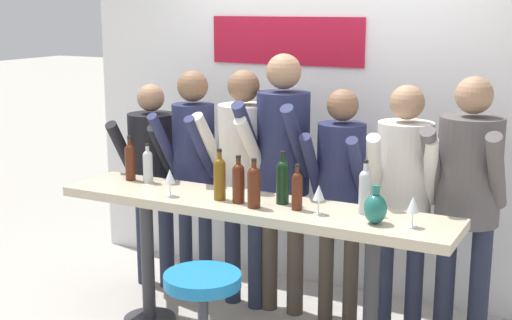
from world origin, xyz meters
name	(u,v)px	position (x,y,z in m)	size (l,w,h in m)	color
back_wall	(326,108)	(0.00, 1.24, 1.39)	(4.17, 0.12, 2.78)	white
tasting_table	(250,226)	(0.00, 0.00, 0.81)	(2.57, 0.52, 0.96)	beige
bar_stool	(203,313)	(0.02, -0.61, 0.47)	(0.45, 0.45, 0.70)	#333338
person_far_left	(152,164)	(-1.14, 0.56, 0.97)	(0.47, 0.55, 1.58)	#23283D
person_left	(193,158)	(-0.73, 0.50, 1.07)	(0.38, 0.52, 1.70)	#23283D
person_center_left	(243,163)	(-0.35, 0.54, 1.07)	(0.46, 0.56, 1.72)	#23283D
person_center	(282,155)	(-0.05, 0.57, 1.15)	(0.44, 0.57, 1.84)	#473D33
person_center_right	(340,180)	(0.37, 0.59, 1.01)	(0.41, 0.52, 1.62)	#473D33
person_right	(403,185)	(0.80, 0.56, 1.04)	(0.49, 0.59, 1.67)	#23283D
person_far_right	(468,186)	(1.20, 0.59, 1.08)	(0.47, 0.56, 1.74)	#23283D
wine_bottle_0	(283,180)	(0.19, 0.06, 1.11)	(0.08, 0.08, 0.33)	black
wine_bottle_1	(238,181)	(-0.05, -0.05, 1.10)	(0.08, 0.08, 0.30)	#4C1E0F
wine_bottle_2	(365,190)	(0.71, 0.08, 1.11)	(0.07, 0.07, 0.32)	#B7BCC1
wine_bottle_3	(130,160)	(-1.00, 0.11, 1.11)	(0.07, 0.07, 0.31)	#4C1E0F
wine_bottle_4	(254,185)	(0.08, -0.10, 1.10)	(0.08, 0.08, 0.30)	#4C1E0F
wine_bottle_5	(220,177)	(-0.19, -0.04, 1.11)	(0.08, 0.08, 0.32)	brown
wine_bottle_6	(148,165)	(-0.85, 0.11, 1.09)	(0.07, 0.07, 0.27)	#B7BCC1
wine_bottle_7	(297,189)	(0.33, -0.03, 1.09)	(0.06, 0.06, 0.28)	#4C1E0F
wine_glass_0	(319,193)	(0.48, -0.05, 1.09)	(0.07, 0.07, 0.18)	silver
wine_glass_1	(170,177)	(-0.51, -0.12, 1.09)	(0.07, 0.07, 0.18)	silver
wine_glass_2	(413,205)	(1.03, -0.05, 1.09)	(0.07, 0.07, 0.18)	silver
decorative_vase	(375,208)	(0.83, -0.07, 1.05)	(0.13, 0.13, 0.22)	#1E665B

